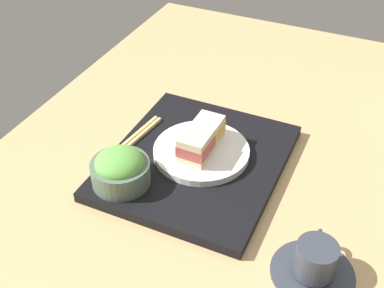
# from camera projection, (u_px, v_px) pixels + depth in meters

# --- Properties ---
(ground_plane) EXTENTS (1.40, 1.00, 0.03)m
(ground_plane) POSITION_uv_depth(u_px,v_px,m) (231.00, 169.00, 1.06)
(ground_plane) COLOR tan
(serving_tray) EXTENTS (0.39, 0.34, 0.02)m
(serving_tray) POSITION_uv_depth(u_px,v_px,m) (196.00, 162.00, 1.04)
(serving_tray) COLOR black
(serving_tray) RESTS_ON ground_plane
(sandwich_plate) EXTENTS (0.20, 0.20, 0.01)m
(sandwich_plate) POSITION_uv_depth(u_px,v_px,m) (201.00, 151.00, 1.04)
(sandwich_plate) COLOR silver
(sandwich_plate) RESTS_ON serving_tray
(sandwich_near) EXTENTS (0.07, 0.06, 0.05)m
(sandwich_near) POSITION_uv_depth(u_px,v_px,m) (207.00, 131.00, 1.04)
(sandwich_near) COLOR beige
(sandwich_near) RESTS_ON sandwich_plate
(sandwich_far) EXTENTS (0.07, 0.06, 0.06)m
(sandwich_far) POSITION_uv_depth(u_px,v_px,m) (196.00, 146.00, 1.00)
(sandwich_far) COLOR beige
(sandwich_far) RESTS_ON sandwich_plate
(salad_bowl) EXTENTS (0.11, 0.11, 0.07)m
(salad_bowl) POSITION_uv_depth(u_px,v_px,m) (120.00, 169.00, 0.96)
(salad_bowl) COLOR #4C6051
(salad_bowl) RESTS_ON serving_tray
(chopsticks_pair) EXTENTS (0.20, 0.04, 0.01)m
(chopsticks_pair) POSITION_uv_depth(u_px,v_px,m) (131.00, 141.00, 1.07)
(chopsticks_pair) COLOR tan
(chopsticks_pair) RESTS_ON serving_tray
(coffee_cup) EXTENTS (0.14, 0.14, 0.07)m
(coffee_cup) POSITION_uv_depth(u_px,v_px,m) (315.00, 263.00, 0.82)
(coffee_cup) COLOR #333842
(coffee_cup) RESTS_ON ground_plane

